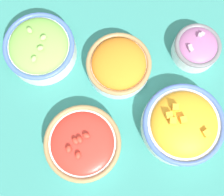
% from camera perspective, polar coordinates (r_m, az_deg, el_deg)
% --- Properties ---
extents(ground_plane, '(3.00, 3.00, 0.00)m').
position_cam_1_polar(ground_plane, '(0.77, 0.00, -0.46)').
color(ground_plane, '#337F75').
extents(bowl_carrots, '(0.16, 0.16, 0.07)m').
position_cam_1_polar(bowl_carrots, '(0.76, 1.23, 6.10)').
color(bowl_carrots, silver).
rests_on(bowl_carrots, ground_plane).
extents(bowl_lettuce, '(0.17, 0.17, 0.09)m').
position_cam_1_polar(bowl_lettuce, '(0.79, -13.05, 8.93)').
color(bowl_lettuce, silver).
rests_on(bowl_lettuce, ground_plane).
extents(bowl_squash, '(0.19, 0.19, 0.09)m').
position_cam_1_polar(bowl_squash, '(0.74, 12.81, -4.77)').
color(bowl_squash, silver).
rests_on(bowl_squash, ground_plane).
extents(bowl_cherry_tomatoes, '(0.18, 0.18, 0.06)m').
position_cam_1_polar(bowl_cherry_tomatoes, '(0.73, -5.36, -8.27)').
color(bowl_cherry_tomatoes, white).
rests_on(bowl_cherry_tomatoes, ground_plane).
extents(bowl_red_onion, '(0.11, 0.11, 0.07)m').
position_cam_1_polar(bowl_red_onion, '(0.81, 15.20, 8.90)').
color(bowl_red_onion, white).
rests_on(bowl_red_onion, ground_plane).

